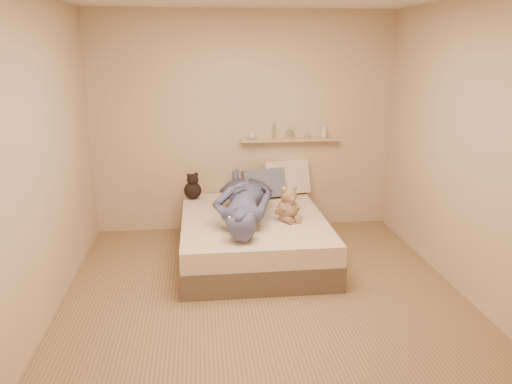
{
  "coord_description": "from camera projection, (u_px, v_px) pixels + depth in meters",
  "views": [
    {
      "loc": [
        -0.54,
        -4.03,
        2.14
      ],
      "look_at": [
        0.0,
        0.65,
        0.8
      ],
      "focal_mm": 35.0,
      "sensor_mm": 36.0,
      "label": 1
    }
  ],
  "objects": [
    {
      "name": "room",
      "position": [
        265.0,
        155.0,
        4.14
      ],
      "size": [
        3.8,
        3.8,
        3.8
      ],
      "color": "#926C4B",
      "rests_on": "ground"
    },
    {
      "name": "shelf_bottles",
      "position": [
        285.0,
        133.0,
        5.98
      ],
      "size": [
        0.97,
        0.11,
        0.19
      ],
      "color": "#B5B8BE",
      "rests_on": "wall_shelf"
    },
    {
      "name": "pillow_grey",
      "position": [
        264.0,
        184.0,
        5.89
      ],
      "size": [
        0.54,
        0.35,
        0.37
      ],
      "primitive_type": "cube",
      "rotation": [
        -0.33,
        0.0,
        0.22
      ],
      "color": "slate",
      "rests_on": "bed"
    },
    {
      "name": "wall_shelf",
      "position": [
        290.0,
        140.0,
        6.01
      ],
      "size": [
        1.2,
        0.12,
        0.03
      ],
      "primitive_type": "cube",
      "color": "tan",
      "rests_on": "wall_back"
    },
    {
      "name": "game_console",
      "position": [
        237.0,
        220.0,
        4.71
      ],
      "size": [
        0.17,
        0.07,
        0.06
      ],
      "color": "silver",
      "rests_on": "bed"
    },
    {
      "name": "bed",
      "position": [
        253.0,
        237.0,
        5.32
      ],
      "size": [
        1.5,
        1.9,
        0.45
      ],
      "color": "brown",
      "rests_on": "floor"
    },
    {
      "name": "person",
      "position": [
        244.0,
        199.0,
        5.2
      ],
      "size": [
        0.84,
        1.74,
        0.4
      ],
      "primitive_type": "imported",
      "rotation": [
        0.0,
        0.0,
        3.0
      ],
      "color": "#4E547A",
      "rests_on": "bed"
    },
    {
      "name": "dark_plush",
      "position": [
        193.0,
        188.0,
        5.86
      ],
      "size": [
        0.21,
        0.21,
        0.32
      ],
      "color": "black",
      "rests_on": "bed"
    },
    {
      "name": "pillow_cream",
      "position": [
        286.0,
        178.0,
        6.05
      ],
      "size": [
        0.59,
        0.38,
        0.43
      ],
      "primitive_type": "cube",
      "rotation": [
        -0.28,
        0.0,
        0.22
      ],
      "color": "#C3B79A",
      "rests_on": "bed"
    },
    {
      "name": "teddy_bear",
      "position": [
        288.0,
        206.0,
        5.12
      ],
      "size": [
        0.29,
        0.3,
        0.37
      ],
      "color": "#9A7754",
      "rests_on": "bed"
    }
  ]
}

